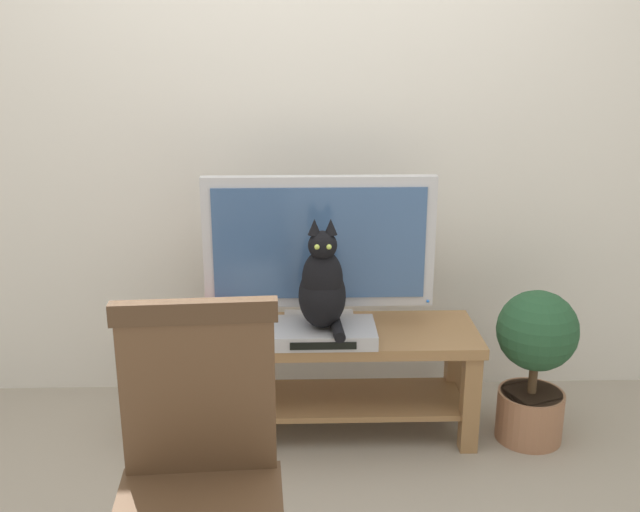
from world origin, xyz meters
The scene contains 9 objects.
ground_plane centered at (0.00, 0.00, 0.00)m, with size 12.00×12.00×0.00m, color gray.
back_wall centered at (0.00, 0.96, 1.40)m, with size 7.00×0.12×2.80m, color silver.
tv_stand centered at (0.06, 0.46, 0.33)m, with size 1.31×0.43×0.47m.
tv centered at (0.06, 0.52, 0.81)m, with size 0.94×0.20×0.63m.
media_box centered at (0.06, 0.37, 0.50)m, with size 0.43×0.26×0.06m.
cat centered at (0.07, 0.36, 0.70)m, with size 0.19×0.29×0.45m.
wooden_chair centered at (-0.29, -0.64, 0.55)m, with size 0.46×0.47×0.97m.
book_stack centered at (-0.43, 0.40, 0.52)m, with size 0.23×0.18×0.09m.
potted_plant centered at (0.94, 0.38, 0.37)m, with size 0.33×0.33×0.65m.
Camera 1 is at (-0.02, -2.32, 1.64)m, focal length 40.95 mm.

